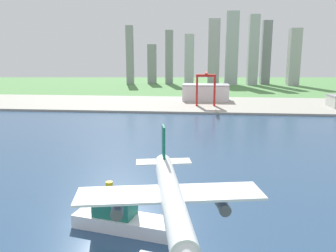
% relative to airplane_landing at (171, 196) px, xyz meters
% --- Properties ---
extents(ground_plane, '(2400.00, 2400.00, 0.00)m').
position_rel_airplane_landing_xyz_m(ground_plane, '(1.57, 172.06, -32.78)').
color(ground_plane, '#538B4A').
extents(water_bay, '(840.00, 360.00, 0.15)m').
position_rel_airplane_landing_xyz_m(water_bay, '(1.57, 112.06, -32.70)').
color(water_bay, '#2D4C70').
rests_on(water_bay, ground).
extents(industrial_pier, '(840.00, 140.00, 2.50)m').
position_rel_airplane_landing_xyz_m(industrial_pier, '(1.57, 362.06, -31.53)').
color(industrial_pier, '#A3A095').
rests_on(industrial_pier, ground).
extents(airplane_landing, '(38.75, 46.50, 14.32)m').
position_rel_airplane_landing_xyz_m(airplane_landing, '(0.00, 0.00, 0.00)').
color(airplane_landing, white).
extents(ferry_boat, '(39.73, 18.14, 16.90)m').
position_rel_airplane_landing_xyz_m(ferry_boat, '(-21.20, 45.52, -27.92)').
color(ferry_boat, white).
rests_on(ferry_boat, water_bay).
extents(port_crane_red, '(23.09, 43.57, 39.67)m').
position_rel_airplane_landing_xyz_m(port_crane_red, '(8.88, 339.57, -1.82)').
color(port_crane_red, red).
rests_on(port_crane_red, industrial_pier).
extents(warehouse_main, '(61.45, 36.68, 21.05)m').
position_rel_airplane_landing_xyz_m(warehouse_main, '(9.03, 394.96, -19.73)').
color(warehouse_main, white).
rests_on(warehouse_main, industrial_pier).
extents(distant_skyline, '(369.93, 61.20, 152.75)m').
position_rel_airplane_landing_xyz_m(distant_skyline, '(54.58, 696.43, 32.93)').
color(distant_skyline, gray).
rests_on(distant_skyline, ground).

